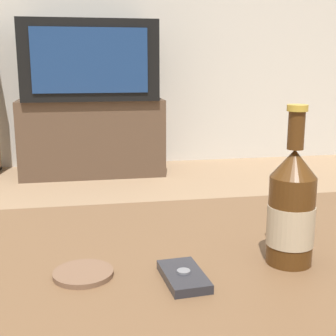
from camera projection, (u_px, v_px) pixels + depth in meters
The scene contains 6 objects.
coffee_table at pixel (168, 305), 0.75m from camera, with size 1.36×0.77×0.46m.
tv_stand at pixel (92, 136), 3.36m from camera, with size 1.00×0.49×0.53m.
television at pixel (89, 61), 3.24m from camera, with size 0.90×0.57×0.53m.
beer_bottle at pixel (291, 209), 0.76m from camera, with size 0.08×0.08×0.26m.
cell_phone at pixel (184, 276), 0.71m from camera, with size 0.07×0.11×0.02m.
coaster at pixel (83, 273), 0.72m from camera, with size 0.09×0.09×0.01m.
Camera 1 is at (-0.13, -0.67, 0.78)m, focal length 50.00 mm.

